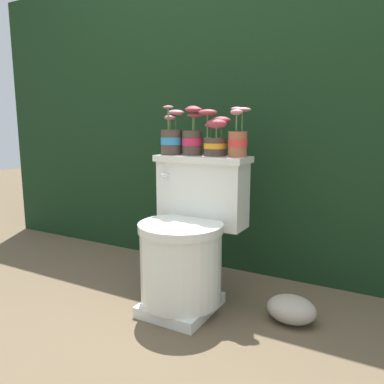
{
  "coord_description": "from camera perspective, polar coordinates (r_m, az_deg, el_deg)",
  "views": [
    {
      "loc": [
        0.85,
        -1.36,
        0.83
      ],
      "look_at": [
        0.02,
        0.13,
        0.54
      ],
      "focal_mm": 35.0,
      "sensor_mm": 36.0,
      "label": 1
    }
  ],
  "objects": [
    {
      "name": "potted_plant_left",
      "position": [
        1.88,
        -3.1,
        8.27
      ],
      "size": [
        0.11,
        0.13,
        0.24
      ],
      "color": "#47382D",
      "rests_on": "toilet"
    },
    {
      "name": "hedge_backdrop",
      "position": [
        2.49,
        9.2,
        10.8
      ],
      "size": [
        3.67,
        0.73,
        1.76
      ],
      "color": "black",
      "rests_on": "ground"
    },
    {
      "name": "potted_plant_midleft",
      "position": [
        1.84,
        0.07,
        8.35
      ],
      "size": [
        0.11,
        0.1,
        0.24
      ],
      "color": "#47382D",
      "rests_on": "toilet"
    },
    {
      "name": "potted_plant_middle",
      "position": [
        1.78,
        3.56,
        8.35
      ],
      "size": [
        0.14,
        0.13,
        0.22
      ],
      "color": "#47382D",
      "rests_on": "toilet"
    },
    {
      "name": "potted_plant_midright",
      "position": [
        1.73,
        7.0,
        8.1
      ],
      "size": [
        0.1,
        0.09,
        0.23
      ],
      "color": "#9E5638",
      "rests_on": "toilet"
    },
    {
      "name": "toilet",
      "position": [
        1.75,
        -0.65,
        -7.57
      ],
      "size": [
        0.46,
        0.49,
        0.7
      ],
      "color": "silver",
      "rests_on": "ground"
    },
    {
      "name": "ground_plane",
      "position": [
        1.81,
        -2.78,
        -17.7
      ],
      "size": [
        12.0,
        12.0,
        0.0
      ],
      "primitive_type": "plane",
      "color": "brown"
    },
    {
      "name": "garden_stone",
      "position": [
        1.75,
        14.9,
        -16.89
      ],
      "size": [
        0.21,
        0.17,
        0.12
      ],
      "color": "#9E9384",
      "rests_on": "ground"
    }
  ]
}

